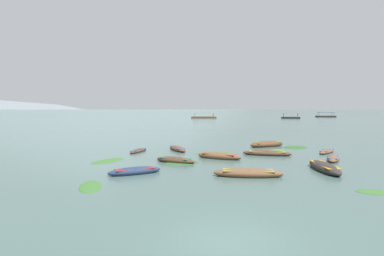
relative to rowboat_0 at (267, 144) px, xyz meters
The scene contains 24 objects.
ground_plane 1477.19m from the rowboat_0, 90.31° to the left, with size 6000.00×6000.00×0.00m, color #425B56.
mountain_1 2230.64m from the rowboat_0, 107.48° to the left, with size 2350.96×2350.96×612.25m, color slate.
mountain_2 1940.12m from the rowboat_0, 90.35° to the left, with size 1034.78×1034.78×316.73m, color slate.
rowboat_0 is the anchor object (origin of this frame).
rowboat_1 15.00m from the rowboat_0, 110.88° to the right, with size 4.46×1.71×0.62m.
rowboat_2 12.54m from the rowboat_0, 88.91° to the right, with size 1.50×4.43×0.68m.
rowboat_3 18.14m from the rowboat_0, 133.83° to the right, with size 3.57×2.23×0.56m.
rowboat_4 10.27m from the rowboat_0, 165.48° to the right, with size 2.25×3.89×0.50m.
rowboat_5 9.84m from the rowboat_0, 130.04° to the right, with size 3.97×2.83×0.65m.
rowboat_6 9.15m from the rowboat_0, 71.39° to the right, with size 2.50×3.39×0.50m.
rowboat_7 6.45m from the rowboat_0, 47.00° to the right, with size 2.93×3.04×0.41m.
rowboat_8 14.19m from the rowboat_0, 165.58° to the right, with size 1.78×3.09×0.36m.
rowboat_9 6.17m from the rowboat_0, 106.48° to the right, with size 4.50×2.33×0.54m.
rowboat_10 13.57m from the rowboat_0, 137.62° to the right, with size 3.48×2.64×0.55m.
ferry_0 118.87m from the rowboat_0, 60.29° to the left, with size 8.89×3.57×2.54m.
ferry_1 92.72m from the rowboat_0, 67.60° to the left, with size 7.63×4.31×2.54m.
ferry_2 90.72m from the rowboat_0, 90.05° to the left, with size 10.81×4.27×2.54m.
weed_patch_0 17.73m from the rowboat_0, 89.11° to the right, with size 1.83×1.02×0.14m, color #38662D.
weed_patch_1 3.71m from the rowboat_0, 91.08° to the right, with size 3.17×1.39×0.14m, color #477033.
weed_patch_2 13.42m from the rowboat_0, 135.13° to the right, with size 1.91×2.67×0.14m, color #2D5628.
weed_patch_3 17.60m from the rowboat_0, 151.35° to the right, with size 3.27×1.60×0.14m, color #38662D.
weed_patch_4 8.09m from the rowboat_0, 143.48° to the right, with size 3.53×2.24×0.14m, color #38662D.
weed_patch_5 21.65m from the rowboat_0, 131.94° to the right, with size 2.74×1.17×0.14m, color #38662D.
weed_patch_6 3.00m from the rowboat_0, 21.00° to the right, with size 3.14×2.32×0.14m, color #2D5628.
Camera 1 is at (-1.55, -8.93, 4.25)m, focal length 27.12 mm.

